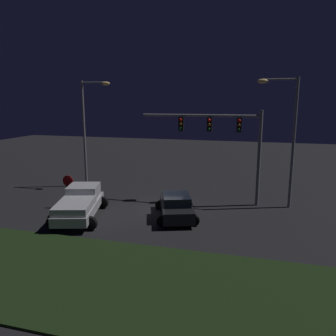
{
  "coord_description": "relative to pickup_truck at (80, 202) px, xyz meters",
  "views": [
    {
      "loc": [
        6.06,
        -20.36,
        7.1
      ],
      "look_at": [
        0.37,
        0.38,
        2.76
      ],
      "focal_mm": 35.75,
      "sensor_mm": 36.0,
      "label": 1
    }
  ],
  "objects": [
    {
      "name": "ground_plane",
      "position": [
        4.36,
        2.79,
        -1.0
      ],
      "size": [
        80.0,
        80.0,
        0.0
      ],
      "primitive_type": "plane",
      "color": "black"
    },
    {
      "name": "grass_median",
      "position": [
        4.36,
        -6.4,
        -0.95
      ],
      "size": [
        20.72,
        6.87,
        0.1
      ],
      "primitive_type": "cube",
      "color": "black",
      "rests_on": "ground_plane"
    },
    {
      "name": "pickup_truck",
      "position": [
        0.0,
        0.0,
        0.0
      ],
      "size": [
        3.87,
        5.74,
        1.8
      ],
      "rotation": [
        0.0,
        0.0,
        1.86
      ],
      "color": "#B7B7BC",
      "rests_on": "ground_plane"
    },
    {
      "name": "car_sedan",
      "position": [
        5.7,
        1.52,
        -0.26
      ],
      "size": [
        3.36,
        4.75,
        1.51
      ],
      "rotation": [
        0.0,
        0.0,
        1.9
      ],
      "color": "black",
      "rests_on": "ground_plane"
    },
    {
      "name": "traffic_signal_gantry",
      "position": [
        8.02,
        5.45,
        3.9
      ],
      "size": [
        8.32,
        0.56,
        6.5
      ],
      "color": "slate",
      "rests_on": "ground_plane"
    },
    {
      "name": "street_lamp_left",
      "position": [
        -3.05,
        7.16,
        4.41
      ],
      "size": [
        2.55,
        0.44,
        8.67
      ],
      "color": "slate",
      "rests_on": "ground_plane"
    },
    {
      "name": "street_lamp_right",
      "position": [
        12.09,
        5.55,
        4.37
      ],
      "size": [
        2.6,
        0.44,
        8.59
      ],
      "color": "slate",
      "rests_on": "ground_plane"
    },
    {
      "name": "stop_sign",
      "position": [
        -1.73,
        1.53,
        0.56
      ],
      "size": [
        0.76,
        0.08,
        2.23
      ],
      "color": "slate",
      "rests_on": "ground_plane"
    }
  ]
}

